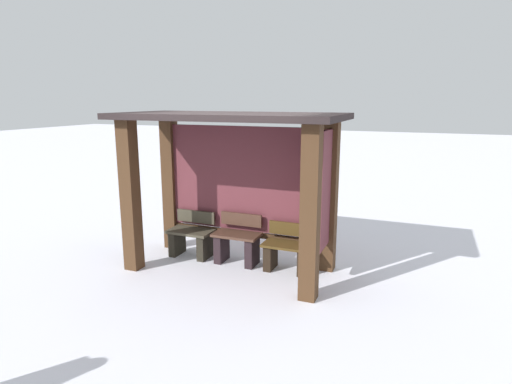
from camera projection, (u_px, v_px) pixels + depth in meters
The scene contains 5 objects.
ground_plane at pixel (231, 268), 6.52m from camera, with size 60.00×60.00×0.00m, color white.
bus_shelter at pixel (239, 165), 6.30m from camera, with size 3.25×1.59×2.33m.
bench_left_inside at pixel (191, 238), 6.99m from camera, with size 0.73×0.42×0.73m.
bench_center_inside at pixel (237, 243), 6.69m from camera, with size 0.73×0.40×0.77m.
bench_right_inside at pixel (288, 252), 6.39m from camera, with size 0.73×0.40×0.70m.
Camera 1 is at (2.66, -5.53, 2.52)m, focal length 30.06 mm.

